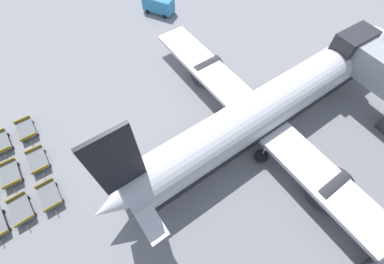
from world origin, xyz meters
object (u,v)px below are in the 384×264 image
(airplane, at_px, (265,109))
(baggage_dolly_row_mid_a_col_c, at_px, (21,210))
(baggage_dolly_row_mid_a_col_b, at_px, (10,174))
(baggage_dolly_row_mid_b_col_a, at_px, (26,130))
(baggage_dolly_row_mid_b_col_b, at_px, (38,160))
(baggage_dolly_row_mid_a_col_a, at_px, (1,143))
(service_van, at_px, (158,4))
(baggage_dolly_row_mid_b_col_c, at_px, (50,196))

(airplane, height_order, baggage_dolly_row_mid_a_col_c, airplane)
(baggage_dolly_row_mid_a_col_b, distance_m, baggage_dolly_row_mid_b_col_a, 5.10)
(airplane, height_order, baggage_dolly_row_mid_b_col_b, airplane)
(baggage_dolly_row_mid_a_col_a, xyz_separation_m, baggage_dolly_row_mid_b_col_a, (-0.42, 2.61, 0.00))
(baggage_dolly_row_mid_a_col_a, bearing_deg, airplane, 66.09)
(baggage_dolly_row_mid_a_col_a, bearing_deg, service_van, 118.99)
(baggage_dolly_row_mid_b_col_a, relative_size, baggage_dolly_row_mid_b_col_c, 1.00)
(service_van, distance_m, baggage_dolly_row_mid_b_col_a, 25.31)
(baggage_dolly_row_mid_a_col_b, height_order, baggage_dolly_row_mid_b_col_c, same)
(service_van, relative_size, baggage_dolly_row_mid_b_col_c, 1.40)
(service_van, relative_size, baggage_dolly_row_mid_a_col_a, 1.40)
(service_van, distance_m, baggage_dolly_row_mid_b_col_b, 27.53)
(baggage_dolly_row_mid_a_col_b, relative_size, baggage_dolly_row_mid_b_col_c, 0.99)
(service_van, height_order, baggage_dolly_row_mid_a_col_b, service_van)
(baggage_dolly_row_mid_a_col_c, distance_m, baggage_dolly_row_mid_b_col_a, 8.85)
(airplane, distance_m, baggage_dolly_row_mid_b_col_c, 22.04)
(baggage_dolly_row_mid_b_col_b, xyz_separation_m, baggage_dolly_row_mid_b_col_c, (4.20, 0.22, 0.00))
(service_van, xyz_separation_m, baggage_dolly_row_mid_a_col_b, (17.60, -23.97, -0.81))
(baggage_dolly_row_mid_b_col_b, bearing_deg, baggage_dolly_row_mid_a_col_a, -143.03)
(service_van, bearing_deg, baggage_dolly_row_mid_a_col_c, -47.47)
(baggage_dolly_row_mid_b_col_b, relative_size, baggage_dolly_row_mid_b_col_c, 1.00)
(baggage_dolly_row_mid_b_col_c, bearing_deg, baggage_dolly_row_mid_b_col_a, -176.25)
(baggage_dolly_row_mid_a_col_c, relative_size, baggage_dolly_row_mid_b_col_b, 1.01)
(baggage_dolly_row_mid_a_col_a, relative_size, baggage_dolly_row_mid_b_col_a, 1.00)
(service_van, distance_m, baggage_dolly_row_mid_a_col_a, 27.78)
(airplane, height_order, baggage_dolly_row_mid_b_col_a, airplane)
(baggage_dolly_row_mid_b_col_a, xyz_separation_m, baggage_dolly_row_mid_b_col_b, (4.34, 0.34, 0.00))
(baggage_dolly_row_mid_a_col_c, bearing_deg, service_van, 132.53)
(baggage_dolly_row_mid_a_col_a, xyz_separation_m, baggage_dolly_row_mid_a_col_c, (8.21, 0.66, 0.00))
(airplane, bearing_deg, baggage_dolly_row_mid_a_col_b, -105.68)
(baggage_dolly_row_mid_b_col_a, bearing_deg, service_van, 121.01)
(airplane, xyz_separation_m, baggage_dolly_row_mid_b_col_c, (-2.91, -21.70, -2.52))
(airplane, bearing_deg, baggage_dolly_row_mid_b_col_c, -97.64)
(baggage_dolly_row_mid_a_col_c, bearing_deg, baggage_dolly_row_mid_b_col_a, 167.32)
(airplane, relative_size, baggage_dolly_row_mid_a_col_c, 10.59)
(baggage_dolly_row_mid_b_col_a, bearing_deg, airplane, 62.78)
(service_van, bearing_deg, baggage_dolly_row_mid_b_col_b, -50.86)
(baggage_dolly_row_mid_a_col_b, distance_m, baggage_dolly_row_mid_b_col_b, 2.63)
(baggage_dolly_row_mid_a_col_a, height_order, baggage_dolly_row_mid_a_col_c, same)
(service_van, bearing_deg, baggage_dolly_row_mid_a_col_b, -53.71)
(baggage_dolly_row_mid_a_col_c, bearing_deg, baggage_dolly_row_mid_b_col_c, 92.24)
(baggage_dolly_row_mid_b_col_a, distance_m, baggage_dolly_row_mid_b_col_c, 8.56)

